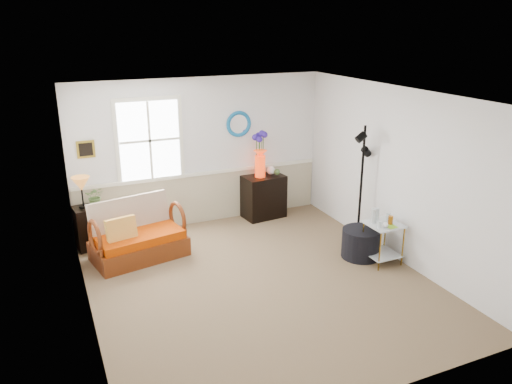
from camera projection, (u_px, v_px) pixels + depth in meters
name	position (u px, v px, depth m)	size (l,w,h in m)	color
floor	(259.00, 282.00, 7.00)	(4.50, 5.00, 0.01)	brown
ceiling	(260.00, 96.00, 6.16)	(4.50, 5.00, 0.01)	white
walls	(260.00, 195.00, 6.58)	(4.51, 5.01, 2.60)	white
wainscot	(203.00, 198.00, 9.00)	(4.46, 0.02, 0.90)	#BBB292
chair_rail	(203.00, 173.00, 8.84)	(4.46, 0.04, 0.06)	white
window	(150.00, 140.00, 8.28)	(1.14, 0.06, 1.44)	white
picture	(86.00, 149.00, 7.92)	(0.28, 0.03, 0.28)	gold
mirror	(239.00, 124.00, 8.85)	(0.47, 0.47, 0.07)	#1C95C3
loveseat	(138.00, 231.00, 7.61)	(1.38, 0.78, 0.90)	#762D08
throw_pillow	(122.00, 232.00, 7.37)	(0.45, 0.11, 0.45)	orange
lamp_stand	(88.00, 228.00, 7.98)	(0.39, 0.39, 0.69)	black
table_lamp	(82.00, 193.00, 7.74)	(0.28, 0.28, 0.52)	orange
potted_plant	(96.00, 199.00, 7.89)	(0.29, 0.32, 0.25)	#496B35
cabinet	(264.00, 196.00, 9.25)	(0.74, 0.48, 0.79)	black
flower_vase	(260.00, 155.00, 8.95)	(0.24, 0.24, 0.83)	red
side_table	(382.00, 243.00, 7.49)	(0.50, 0.50, 0.63)	#A37C21
tabletop_items	(384.00, 217.00, 7.34)	(0.38, 0.38, 0.23)	silver
floor_lamp	(361.00, 186.00, 7.98)	(0.28, 0.28, 1.96)	black
ottoman	(361.00, 243.00, 7.70)	(0.59, 0.59, 0.45)	black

